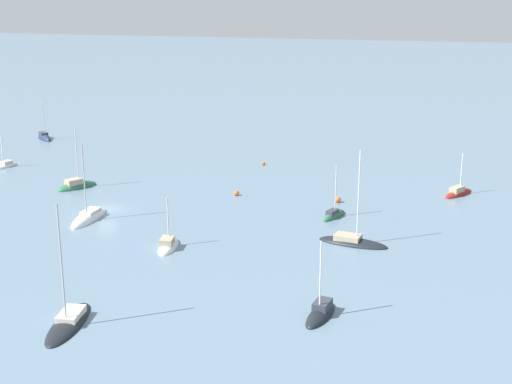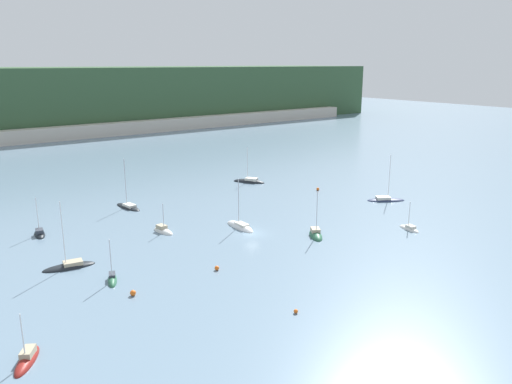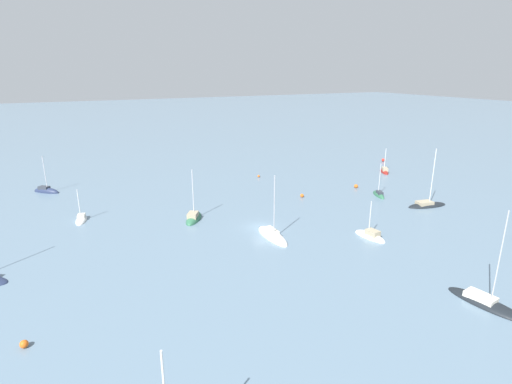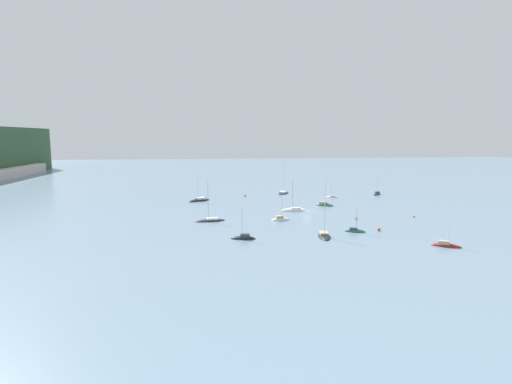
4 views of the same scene
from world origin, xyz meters
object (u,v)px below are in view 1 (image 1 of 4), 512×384
sailboat_11 (458,194)px  sailboat_9 (168,247)px  sailboat_0 (69,323)px  sailboat_3 (77,187)px  sailboat_8 (334,216)px  mooring_buoy_4 (263,163)px  mooring_buoy_3 (338,199)px  sailboat_2 (353,243)px  sailboat_4 (321,314)px  sailboat_6 (5,166)px  sailboat_7 (89,219)px  mooring_buoy_2 (237,193)px  sailboat_1 (44,139)px

sailboat_11 → sailboat_9: bearing=165.6°
sailboat_0 → sailboat_9: 19.20m
sailboat_3 → sailboat_8: (-36.87, 3.66, -0.02)m
mooring_buoy_4 → sailboat_11: bearing=162.8°
mooring_buoy_4 → sailboat_0: bearing=88.0°
sailboat_8 → mooring_buoy_3: sailboat_8 is taller
sailboat_0 → sailboat_9: bearing=167.5°
sailboat_2 → sailboat_11: 25.38m
sailboat_4 → sailboat_6: bearing=-114.9°
sailboat_4 → sailboat_9: size_ratio=1.21×
sailboat_3 → sailboat_6: (16.77, -7.90, -0.03)m
sailboat_6 → sailboat_9: 46.42m
sailboat_4 → sailboat_7: size_ratio=0.72×
sailboat_6 → mooring_buoy_3: 53.44m
mooring_buoy_2 → sailboat_8: bearing=157.5°
sailboat_3 → sailboat_7: (-8.25, 12.22, -0.06)m
sailboat_4 → sailboat_8: sailboat_4 is taller
sailboat_1 → sailboat_2: 74.45m
sailboat_0 → sailboat_3: sailboat_0 is taller
sailboat_3 → mooring_buoy_3: (-36.40, -2.59, 0.27)m
sailboat_4 → sailboat_6: size_ratio=1.29×
sailboat_6 → mooring_buoy_3: bearing=95.2°
sailboat_0 → sailboat_7: size_ratio=1.07×
sailboat_0 → mooring_buoy_2: 40.24m
sailboat_0 → mooring_buoy_4: 57.52m
sailboat_8 → sailboat_11: (-14.78, -14.02, 0.02)m
sailboat_8 → sailboat_9: 21.77m
sailboat_9 → mooring_buoy_3: sailboat_9 is taller
sailboat_4 → mooring_buoy_3: sailboat_4 is taller
sailboat_2 → sailboat_8: bearing=120.8°
sailboat_3 → sailboat_6: 18.54m
mooring_buoy_3 → sailboat_1: bearing=-23.7°
sailboat_1 → sailboat_6: sailboat_1 is taller
mooring_buoy_2 → mooring_buoy_4: (0.72, -17.35, -0.08)m
sailboat_2 → sailboat_7: (32.08, -0.14, -0.05)m
sailboat_3 → sailboat_8: sailboat_3 is taller
sailboat_0 → sailboat_1: bearing=-156.3°
sailboat_0 → sailboat_8: bearing=145.0°
sailboat_1 → sailboat_3: (-22.05, 28.27, 0.03)m
sailboat_0 → sailboat_6: sailboat_0 is taller
sailboat_3 → sailboat_4: size_ratio=1.22×
sailboat_1 → sailboat_3: bearing=-9.2°
sailboat_7 → mooring_buoy_4: 34.61m
sailboat_7 → sailboat_9: size_ratio=1.67×
mooring_buoy_4 → mooring_buoy_3: bearing=130.4°
sailboat_0 → mooring_buoy_2: bearing=167.4°
sailboat_1 → sailboat_4: size_ratio=1.11×
sailboat_0 → sailboat_11: bearing=138.0°
sailboat_2 → sailboat_3: (40.33, -12.36, 0.01)m
sailboat_4 → sailboat_8: size_ratio=1.06×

